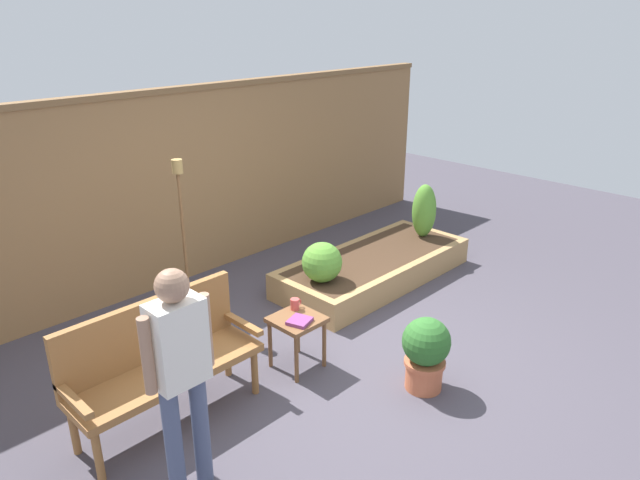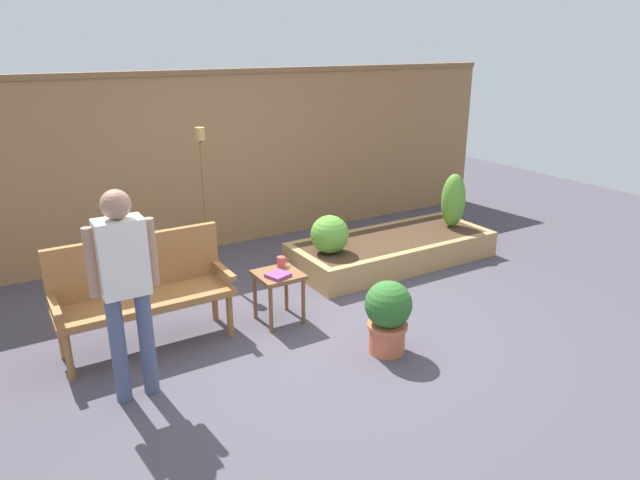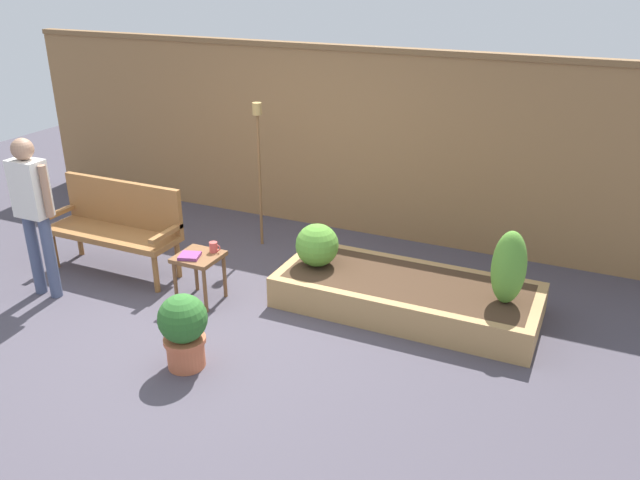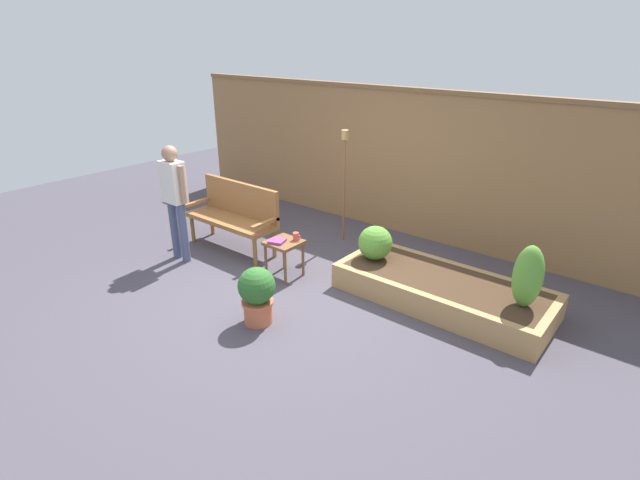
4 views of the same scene
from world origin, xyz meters
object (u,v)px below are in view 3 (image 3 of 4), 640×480
cup_on_table (214,247)px  tiki_torch (259,149)px  side_table (199,263)px  potted_boxwood (183,328)px  person_by_bench (33,205)px  book_on_table (190,256)px  shrub_near_bench (317,245)px  shrub_far_corner (509,268)px  garden_bench (117,221)px

cup_on_table → tiki_torch: bearing=100.3°
side_table → potted_boxwood: size_ratio=0.76×
side_table → person_by_bench: (-1.44, -0.52, 0.54)m
side_table → book_on_table: (-0.04, -0.08, 0.10)m
shrub_near_bench → tiki_torch: size_ratio=0.26×
shrub_near_bench → person_by_bench: bearing=-154.6°
book_on_table → shrub_near_bench: (0.98, 0.69, 0.01)m
side_table → potted_boxwood: (0.51, -0.96, -0.05)m
cup_on_table → person_by_bench: bearing=-157.5°
book_on_table → shrub_far_corner: size_ratio=0.28×
side_table → shrub_near_bench: bearing=33.2°
potted_boxwood → tiki_torch: size_ratio=0.39×
garden_bench → side_table: 1.20m
person_by_bench → side_table: bearing=19.7°
shrub_near_bench → tiki_torch: tiki_torch is taller
cup_on_table → tiki_torch: 1.45m
book_on_table → potted_boxwood: (0.55, -0.89, -0.15)m
garden_bench → person_by_bench: (-0.28, -0.76, 0.39)m
shrub_near_bench → tiki_torch: 1.49m
side_table → book_on_table: book_on_table is taller
side_table → shrub_far_corner: shrub_far_corner is taller
side_table → cup_on_table: 0.20m
potted_boxwood → shrub_near_bench: 1.64m
book_on_table → tiki_torch: tiki_torch is taller
garden_bench → person_by_bench: bearing=-109.9°
garden_bench → person_by_bench: 0.90m
cup_on_table → book_on_table: size_ratio=0.63×
cup_on_table → shrub_far_corner: shrub_far_corner is taller
potted_boxwood → shrub_far_corner: size_ratio=0.96×
book_on_table → side_table: bearing=44.5°
shrub_near_bench → shrub_far_corner: bearing=-0.0°
book_on_table → tiki_torch: 1.63m
side_table → person_by_bench: 1.62m
potted_boxwood → tiki_torch: bearing=105.3°
shrub_far_corner → potted_boxwood: bearing=-144.4°
shrub_near_bench → book_on_table: bearing=-144.7°
side_table → book_on_table: bearing=-117.8°
garden_bench → cup_on_table: bearing=-5.7°
shrub_far_corner → book_on_table: bearing=-165.9°
potted_boxwood → shrub_far_corner: 2.73m
side_table → potted_boxwood: potted_boxwood is taller
shrub_far_corner → person_by_bench: bearing=-164.8°
tiki_torch → person_by_bench: (-1.29, -1.94, -0.19)m
garden_bench → side_table: bearing=-12.0°
cup_on_table → tiki_torch: tiki_torch is taller
book_on_table → garden_bench: bearing=146.2°
cup_on_table → shrub_near_bench: 0.98m
tiki_torch → shrub_near_bench: bearing=-37.0°
shrub_far_corner → tiki_torch: bearing=164.1°
book_on_table → potted_boxwood: potted_boxwood is taller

